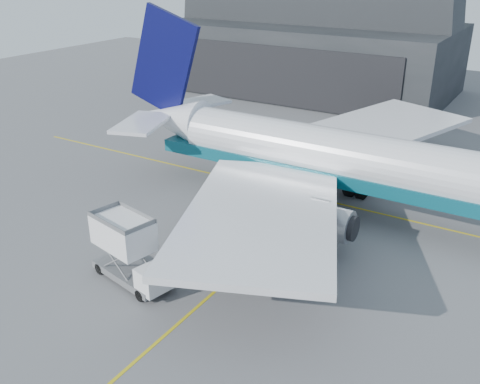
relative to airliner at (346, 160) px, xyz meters
The scene contains 7 objects.
ground 19.90m from the airliner, 98.42° to the right, with size 200.00×200.00×0.00m, color #565659.
taxi_lines 8.66m from the airliner, 113.94° to the right, with size 80.00×42.12×0.02m.
hangar 52.39m from the airliner, 118.37° to the left, with size 50.00×28.30×28.00m.
airliner is the anchor object (origin of this frame).
catering_truck 22.54m from the airliner, 114.16° to the right, with size 7.73×4.16×5.04m.
pushback_tug 15.17m from the airliner, 109.34° to the right, with size 4.55×3.00×1.98m.
traffic_cone 18.43m from the airliner, 107.31° to the right, with size 0.36×0.36×0.52m.
Camera 1 is at (19.12, -26.98, 23.00)m, focal length 40.00 mm.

